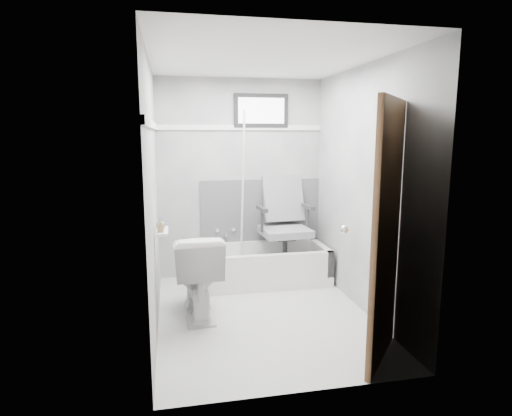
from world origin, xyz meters
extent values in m
plane|color=silver|center=(0.00, 0.00, 0.00)|extent=(2.60, 2.60, 0.00)
plane|color=silver|center=(0.00, 0.00, 2.40)|extent=(2.60, 2.60, 0.00)
cube|color=slate|center=(0.00, 1.30, 1.20)|extent=(2.00, 0.02, 2.40)
cube|color=slate|center=(0.00, -1.30, 1.20)|extent=(2.00, 0.02, 2.40)
cube|color=slate|center=(-1.00, 0.00, 1.20)|extent=(0.02, 2.60, 2.40)
cube|color=slate|center=(1.00, 0.00, 1.20)|extent=(0.02, 2.60, 2.40)
imported|color=white|center=(-0.62, 0.14, 0.40)|extent=(0.48, 0.84, 0.81)
cube|color=#4C4C4F|center=(0.25, 1.29, 0.80)|extent=(1.50, 0.02, 0.78)
cube|color=white|center=(0.00, 1.29, 1.82)|extent=(2.00, 0.02, 0.06)
cube|color=white|center=(-0.99, 0.00, 1.82)|extent=(0.02, 2.60, 0.06)
cylinder|color=silver|center=(-0.02, 1.06, 1.05)|extent=(0.02, 0.34, 1.93)
cube|color=white|center=(-0.93, -0.10, 0.90)|extent=(0.10, 0.32, 0.02)
imported|color=#9A7D4D|center=(-0.94, -0.18, 0.97)|extent=(0.06, 0.06, 0.11)
imported|color=#467381|center=(-0.94, -0.04, 0.96)|extent=(0.10, 0.10, 0.10)
camera|label=1|loc=(-0.84, -3.85, 1.73)|focal=30.00mm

